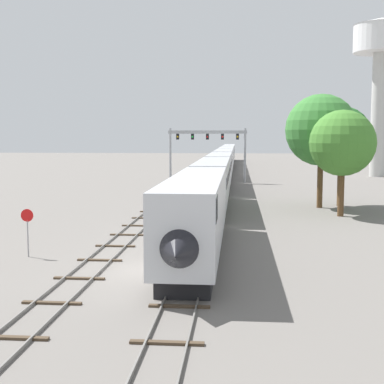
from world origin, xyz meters
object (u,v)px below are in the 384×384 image
Objects in this scene: water_tower at (381,53)px; trackside_tree_left at (341,136)px; passenger_train at (224,162)px; trackside_tree_right at (342,143)px; signal_gantry at (207,143)px; stop_sign at (27,226)px; trackside_tree_mid at (321,130)px.

water_tower is 46.53m from trackside_tree_left.
trackside_tree_right is (11.64, -45.13, 3.92)m from passenger_train.
stop_sign is at bearing -98.48° from signal_gantry.
trackside_tree_mid is at bearing 49.26° from stop_sign.
stop_sign is (-37.15, -67.43, -19.84)m from water_tower.
signal_gantry is 0.44× the size of water_tower.
water_tower reaches higher than trackside_tree_right.
trackside_tree_right is at bearing -107.49° from water_tower.
water_tower is 2.71× the size of trackside_tree_left.
trackside_tree_left reaches higher than passenger_train.
stop_sign is 34.75m from trackside_tree_left.
trackside_tree_left reaches higher than signal_gantry.
water_tower reaches higher than passenger_train.
stop_sign is (-10.00, -63.34, -0.74)m from passenger_train.
passenger_train is 40.17m from trackside_tree_left.
passenger_train is 11.95× the size of signal_gantry.
stop_sign is at bearing -118.85° from water_tower.
trackside_tree_mid reaches higher than stop_sign.
trackside_tree_left is (-14.23, -41.85, -14.54)m from water_tower.
signal_gantry is 36.68m from water_tower.
trackside_tree_mid is (-16.51, -43.46, -13.96)m from water_tower.
trackside_tree_right is (13.89, -33.74, 0.37)m from signal_gantry.
trackside_tree_left is (22.92, 25.58, 5.30)m from stop_sign.
passenger_train is 12.75× the size of trackside_tree_mid.
trackside_tree_left is at bearing -60.10° from signal_gantry.
stop_sign is 0.28× the size of trackside_tree_left.
trackside_tree_mid is at bearing -65.27° from signal_gantry.
stop_sign is at bearing -139.92° from trackside_tree_right.
passenger_train is at bearing 81.03° from stop_sign.
water_tower is 79.50m from stop_sign.
signal_gantry is at bearing 119.90° from trackside_tree_left.
trackside_tree_right is (-15.51, -49.21, -15.18)m from water_tower.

